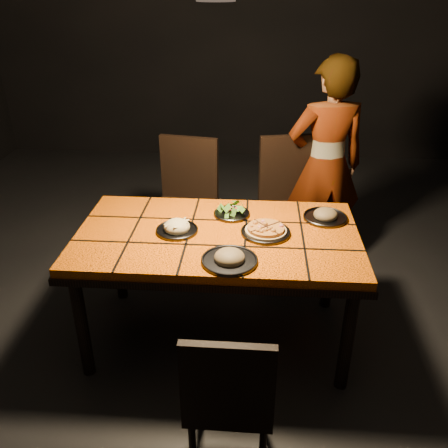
# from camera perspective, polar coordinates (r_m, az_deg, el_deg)

# --- Properties ---
(room_shell) EXTENTS (6.04, 7.04, 3.08)m
(room_shell) POSITION_cam_1_polar(r_m,az_deg,el_deg) (2.42, -0.91, 14.76)
(room_shell) COLOR black
(room_shell) RESTS_ON ground
(dining_table) EXTENTS (1.62, 0.92, 0.75)m
(dining_table) POSITION_cam_1_polar(r_m,az_deg,el_deg) (2.73, -0.78, -2.46)
(dining_table) COLOR #FF6A08
(dining_table) RESTS_ON ground
(chair_near) EXTENTS (0.38, 0.38, 0.83)m
(chair_near) POSITION_cam_1_polar(r_m,az_deg,el_deg) (2.12, 0.58, -19.82)
(chair_near) COLOR black
(chair_near) RESTS_ON ground
(chair_far_left) EXTENTS (0.52, 0.52, 0.99)m
(chair_far_left) POSITION_cam_1_polar(r_m,az_deg,el_deg) (3.62, -4.64, 3.50)
(chair_far_left) COLOR black
(chair_far_left) RESTS_ON ground
(chair_far_right) EXTENTS (0.55, 0.55, 1.02)m
(chair_far_right) POSITION_cam_1_polar(r_m,az_deg,el_deg) (3.57, 8.21, 3.27)
(chair_far_right) COLOR black
(chair_far_right) RESTS_ON ground
(diner) EXTENTS (0.65, 0.49, 1.60)m
(diner) POSITION_cam_1_polar(r_m,az_deg,el_deg) (3.60, 12.09, 6.78)
(diner) COLOR brown
(diner) RESTS_ON ground
(plate_pizza) EXTENTS (0.33, 0.33, 0.04)m
(plate_pizza) POSITION_cam_1_polar(r_m,az_deg,el_deg) (2.68, 5.04, -0.82)
(plate_pizza) COLOR #333237
(plate_pizza) RESTS_ON dining_table
(plate_pasta) EXTENTS (0.24, 0.24, 0.08)m
(plate_pasta) POSITION_cam_1_polar(r_m,az_deg,el_deg) (2.70, -5.68, -0.51)
(plate_pasta) COLOR #333237
(plate_pasta) RESTS_ON dining_table
(plate_salad) EXTENTS (0.22, 0.22, 0.07)m
(plate_salad) POSITION_cam_1_polar(r_m,az_deg,el_deg) (2.87, 0.95, 1.52)
(plate_salad) COLOR #333237
(plate_salad) RESTS_ON dining_table
(plate_mushroom_a) EXTENTS (0.29, 0.29, 0.10)m
(plate_mushroom_a) POSITION_cam_1_polar(r_m,az_deg,el_deg) (2.41, 0.66, -4.08)
(plate_mushroom_a) COLOR #333237
(plate_mushroom_a) RESTS_ON dining_table
(plate_mushroom_b) EXTENTS (0.26, 0.26, 0.09)m
(plate_mushroom_b) POSITION_cam_1_polar(r_m,az_deg,el_deg) (2.90, 12.11, 1.04)
(plate_mushroom_b) COLOR #333237
(plate_mushroom_b) RESTS_ON dining_table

